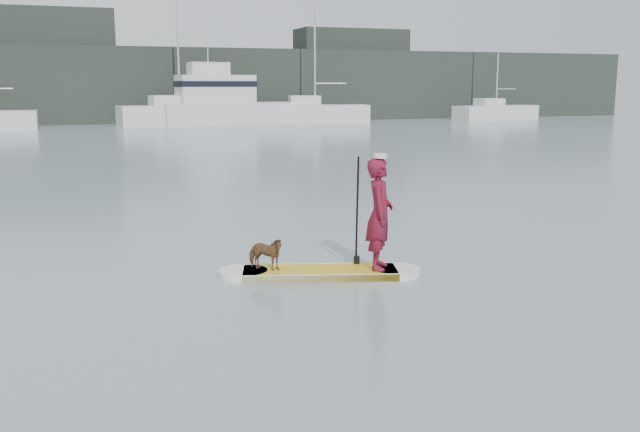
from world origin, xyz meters
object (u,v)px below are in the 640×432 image
object	(u,v)px
sailboat_d	(179,113)
paddler	(380,214)
motor_yacht_a	(223,102)
dog	(265,253)
sailboat_e	(314,112)
sailboat_f	(495,111)
paddleboard	(320,273)

from	to	relation	value
sailboat_d	paddler	bearing A→B (deg)	-101.05
motor_yacht_a	paddler	bearing A→B (deg)	-104.75
dog	sailboat_e	xyz separation A→B (m)	(15.82, 43.16, 0.48)
paddler	sailboat_f	size ratio (longest dim) A/B	0.15
sailboat_d	sailboat_e	bearing A→B (deg)	-9.67
paddleboard	sailboat_e	xyz separation A→B (m)	(14.97, 43.42, 0.81)
paddler	sailboat_e	size ratio (longest dim) A/B	0.15
paddler	dog	size ratio (longest dim) A/B	2.80
paddler	motor_yacht_a	xyz separation A→B (m)	(6.78, 44.03, 0.72)
paddler	dog	distance (m)	1.96
paddler	dog	xyz separation A→B (m)	(-1.78, 0.53, -0.63)
sailboat_d	sailboat_f	xyz separation A→B (m)	(27.24, -0.71, -0.16)
paddler	dog	world-z (taller)	paddler
sailboat_e	motor_yacht_a	bearing A→B (deg)	-172.61
dog	paddler	bearing A→B (deg)	-65.55
sailboat_d	motor_yacht_a	world-z (taller)	sailboat_d
sailboat_f	motor_yacht_a	size ratio (longest dim) A/B	1.11
paddler	sailboat_e	world-z (taller)	sailboat_e
dog	sailboat_f	distance (m)	53.92
sailboat_d	sailboat_e	world-z (taller)	sailboat_d
sailboat_d	sailboat_e	size ratio (longest dim) A/B	1.10
dog	sailboat_e	bearing A→B (deg)	21.03
sailboat_d	sailboat_e	xyz separation A→B (m)	(10.56, -0.57, -0.09)
paddleboard	sailboat_d	world-z (taller)	sailboat_d
sailboat_f	paddler	bearing A→B (deg)	-133.67
paddleboard	sailboat_e	bearing A→B (deg)	87.69
sailboat_f	motor_yacht_a	distance (m)	23.96
dog	sailboat_e	size ratio (longest dim) A/B	0.05
paddler	sailboat_d	size ratio (longest dim) A/B	0.14
paddleboard	paddler	xyz separation A→B (m)	(0.92, -0.28, 0.97)
motor_yacht_a	sailboat_d	bearing A→B (deg)	169.86
dog	sailboat_d	size ratio (longest dim) A/B	0.05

